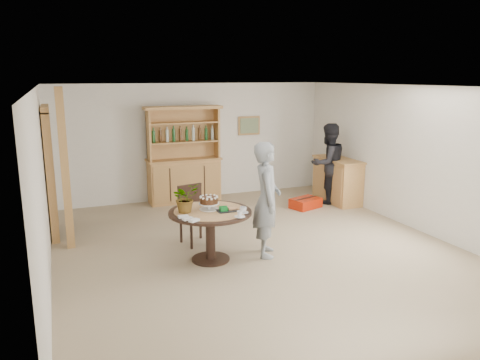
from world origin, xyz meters
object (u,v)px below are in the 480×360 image
dining_table (210,221)px  teen_boy (267,199)px  hutch (184,170)px  sideboard (337,180)px  dining_chair (193,210)px  red_suitcase (306,203)px  adult_person (328,164)px

dining_table → teen_boy: bearing=-6.7°
hutch → sideboard: 3.29m
sideboard → dining_chair: (-3.57, -1.29, 0.06)m
sideboard → dining_table: size_ratio=1.05×
hutch → dining_chair: size_ratio=2.16×
dining_table → dining_chair: size_ratio=1.27×
dining_table → red_suitcase: size_ratio=1.73×
sideboard → adult_person: adult_person is taller
dining_chair → adult_person: adult_person is taller
teen_boy → red_suitcase: bearing=-20.7°
hutch → dining_chair: hutch is taller
hutch → dining_table: (-0.51, -3.36, -0.08)m
dining_chair → red_suitcase: size_ratio=1.36×
dining_chair → teen_boy: 1.31m
sideboard → dining_chair: 3.79m
teen_boy → red_suitcase: teen_boy is taller
red_suitcase → sideboard: bearing=-6.2°
teen_boy → hutch: bearing=27.0°
sideboard → red_suitcase: bearing=-168.0°
sideboard → teen_boy: teen_boy is taller
sideboard → dining_table: 4.13m
hutch → sideboard: size_ratio=1.62×
dining_chair → red_suitcase: 2.95m
hutch → dining_table: 3.40m
adult_person → teen_boy: bearing=34.6°
dining_chair → adult_person: bearing=9.5°
teen_boy → sideboard: bearing=-29.3°
dining_table → red_suitcase: bearing=35.8°
sideboard → adult_person: 0.44m
hutch → sideboard: bearing=-22.2°
red_suitcase → adult_person: bearing=-0.3°
teen_boy → adult_person: bearing=-26.4°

